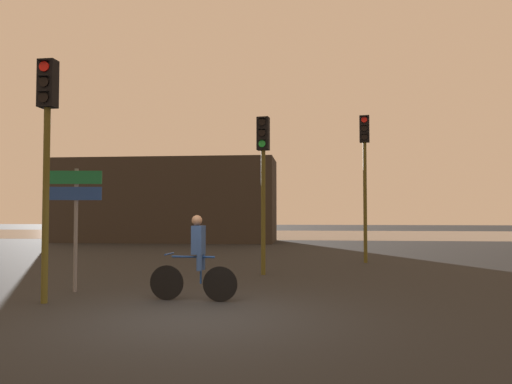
% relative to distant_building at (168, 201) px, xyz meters
% --- Properties ---
extents(ground_plane, '(120.00, 120.00, 0.00)m').
position_rel_distant_building_xyz_m(ground_plane, '(6.14, -20.21, -2.35)').
color(ground_plane, black).
extents(water_strip, '(80.00, 16.00, 0.01)m').
position_rel_distant_building_xyz_m(water_strip, '(6.14, 10.00, -2.35)').
color(water_strip, slate).
rests_on(water_strip, ground).
extents(distant_building, '(12.27, 4.00, 4.70)m').
position_rel_distant_building_xyz_m(distant_building, '(0.00, 0.00, 0.00)').
color(distant_building, '#2D2823').
rests_on(distant_building, ground).
extents(traffic_light_far_right, '(0.35, 0.37, 4.93)m').
position_rel_distant_building_xyz_m(traffic_light_far_right, '(9.89, -11.12, 1.04)').
color(traffic_light_far_right, '#4C4719').
rests_on(traffic_light_far_right, ground).
extents(traffic_light_center, '(0.35, 0.37, 4.26)m').
position_rel_distant_building_xyz_m(traffic_light_center, '(6.78, -14.67, 0.62)').
color(traffic_light_center, '#4C4719').
rests_on(traffic_light_center, ground).
extents(traffic_light_near_left, '(0.33, 0.35, 4.53)m').
position_rel_distant_building_xyz_m(traffic_light_near_left, '(3.12, -19.25, 0.79)').
color(traffic_light_near_left, '#4C4719').
rests_on(traffic_light_near_left, ground).
extents(direction_sign_post, '(1.10, 0.18, 2.60)m').
position_rel_distant_building_xyz_m(direction_sign_post, '(3.09, -17.97, -0.56)').
color(direction_sign_post, slate).
rests_on(direction_sign_post, ground).
extents(cyclist, '(1.71, 0.46, 1.62)m').
position_rel_distant_building_xyz_m(cyclist, '(5.87, -18.75, -1.53)').
color(cyclist, black).
rests_on(cyclist, ground).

